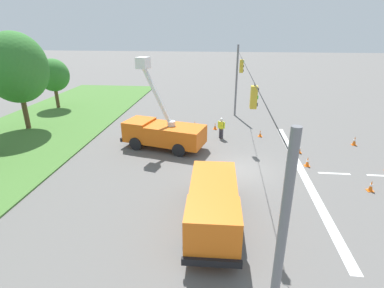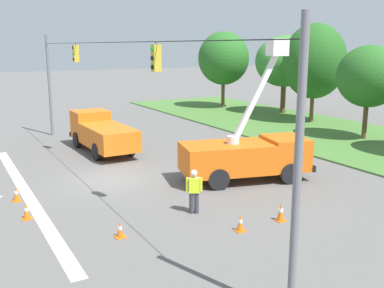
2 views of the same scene
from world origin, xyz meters
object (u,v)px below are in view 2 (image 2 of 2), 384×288
(traffic_cone_lane_edge_a, at_px, (26,211))
(traffic_cone_far_left, at_px, (16,194))
(tree_east, at_px, (369,77))
(utility_truck_support_near, at_px, (101,132))
(tree_far_west, at_px, (223,58))
(traffic_cone_centre_line, at_px, (281,212))
(traffic_cone_near_bucket, at_px, (240,223))
(tree_west, at_px, (285,61))
(traffic_cone_lane_edge_b, at_px, (120,230))
(road_worker, at_px, (194,189))
(utility_truck_bucket_lift, at_px, (247,153))
(tree_centre, at_px, (314,61))

(traffic_cone_lane_edge_a, xyz_separation_m, traffic_cone_far_left, (-2.31, -0.03, 0.00))
(tree_east, xyz_separation_m, utility_truck_support_near, (-5.70, -17.03, -3.22))
(tree_far_west, xyz_separation_m, traffic_cone_centre_line, (27.17, -15.08, -4.80))
(traffic_cone_near_bucket, relative_size, traffic_cone_lane_edge_a, 0.95)
(tree_west, height_order, traffic_cone_lane_edge_b, tree_west)
(tree_far_west, relative_size, traffic_cone_lane_edge_a, 11.86)
(road_worker, bearing_deg, tree_west, 132.53)
(traffic_cone_far_left, bearing_deg, tree_east, 93.76)
(utility_truck_support_near, xyz_separation_m, traffic_cone_near_bucket, (14.43, 0.36, -0.88))
(road_worker, height_order, traffic_cone_lane_edge_b, road_worker)
(traffic_cone_lane_edge_a, xyz_separation_m, traffic_cone_lane_edge_b, (3.32, 2.51, -0.04))
(utility_truck_bucket_lift, bearing_deg, traffic_cone_lane_edge_a, -89.64)
(utility_truck_support_near, bearing_deg, traffic_cone_lane_edge_a, -32.50)
(tree_far_west, xyz_separation_m, tree_east, (18.47, -0.29, -0.76))
(tree_west, bearing_deg, tree_east, -14.26)
(utility_truck_support_near, height_order, traffic_cone_lane_edge_a, utility_truck_support_near)
(traffic_cone_near_bucket, bearing_deg, traffic_cone_lane_edge_a, -127.27)
(tree_centre, distance_m, traffic_cone_lane_edge_b, 26.98)
(tree_far_west, bearing_deg, tree_east, -0.90)
(utility_truck_bucket_lift, bearing_deg, tree_west, 135.21)
(utility_truck_support_near, bearing_deg, traffic_cone_centre_line, 8.83)
(traffic_cone_near_bucket, height_order, traffic_cone_lane_edge_b, traffic_cone_near_bucket)
(road_worker, distance_m, traffic_cone_far_left, 7.68)
(tree_west, bearing_deg, traffic_cone_far_left, -62.28)
(utility_truck_bucket_lift, relative_size, utility_truck_support_near, 1.00)
(tree_far_west, xyz_separation_m, tree_centre, (11.42, 1.52, 0.01))
(traffic_cone_near_bucket, bearing_deg, tree_west, 136.71)
(utility_truck_bucket_lift, distance_m, traffic_cone_centre_line, 5.41)
(traffic_cone_lane_edge_b, xyz_separation_m, traffic_cone_far_left, (-5.64, -2.54, 0.05))
(tree_far_west, bearing_deg, traffic_cone_lane_edge_a, -46.37)
(road_worker, bearing_deg, traffic_cone_far_left, -129.69)
(traffic_cone_near_bucket, bearing_deg, tree_far_west, 148.07)
(traffic_cone_lane_edge_b, bearing_deg, tree_west, 129.33)
(tree_centre, height_order, traffic_cone_lane_edge_a, tree_centre)
(tree_far_west, distance_m, utility_truck_support_near, 21.88)
(utility_truck_bucket_lift, height_order, traffic_cone_far_left, utility_truck_bucket_lift)
(tree_centre, distance_m, traffic_cone_lane_edge_a, 27.62)
(tree_far_west, height_order, tree_east, tree_far_west)
(traffic_cone_lane_edge_a, distance_m, traffic_cone_lane_edge_b, 4.17)
(traffic_cone_far_left, bearing_deg, tree_far_west, 130.48)
(utility_truck_bucket_lift, distance_m, road_worker, 5.17)
(tree_centre, height_order, tree_east, tree_centre)
(tree_centre, xyz_separation_m, tree_east, (7.05, -1.81, -0.77))
(tree_far_west, bearing_deg, tree_west, 24.54)
(utility_truck_support_near, bearing_deg, tree_west, 108.07)
(tree_far_west, relative_size, utility_truck_bucket_lift, 1.16)
(traffic_cone_centre_line, bearing_deg, traffic_cone_near_bucket, -89.07)
(traffic_cone_lane_edge_a, bearing_deg, road_worker, 66.30)
(tree_west, relative_size, tree_east, 1.14)
(tree_centre, bearing_deg, traffic_cone_lane_edge_b, -57.62)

